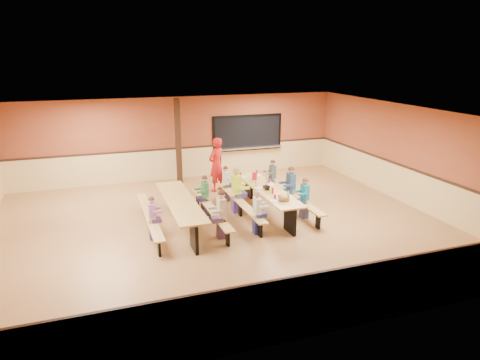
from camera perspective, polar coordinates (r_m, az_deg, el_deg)
name	(u,v)px	position (r m, az deg, el deg)	size (l,w,h in m)	color
ground	(220,226)	(11.61, -2.74, -6.15)	(12.00, 12.00, 0.00)	olive
room_envelope	(219,202)	(11.37, -2.78, -2.94)	(12.04, 10.04, 3.02)	brown
kitchen_pass_through	(247,134)	(16.52, 1.01, 6.11)	(2.78, 0.28, 1.38)	black
structural_post	(178,141)	(15.25, -8.24, 5.11)	(0.18, 0.18, 3.00)	black
cafeteria_table_main	(267,195)	(12.42, 3.64, -2.05)	(1.91, 3.70, 0.74)	tan
cafeteria_table_second	(181,208)	(11.50, -7.93, -3.71)	(1.91, 3.70, 0.74)	tan
seated_child_white_left	(257,213)	(10.95, 2.33, -4.40)	(0.33, 0.27, 1.13)	white
seated_adult_yellow	(236,190)	(12.40, -0.47, -1.35)	(0.43, 0.35, 1.34)	#C6ED25
seated_child_grey_left	(226,184)	(13.39, -1.92, -0.50)	(0.32, 0.26, 1.11)	silver
seated_child_teal_right	(305,198)	(12.10, 8.61, -2.44)	(0.35, 0.28, 1.16)	#157293
seated_child_navy_right	(291,188)	(12.85, 6.78, -1.01)	(0.39, 0.32, 1.26)	navy
seated_child_char_right	(273,177)	(14.06, 4.36, 0.36)	(0.34, 0.28, 1.15)	#4C5057
seated_child_purple_sec	(152,218)	(10.84, -11.61, -5.04)	(0.32, 0.26, 1.11)	#935A95
seated_child_green_sec	(205,196)	(12.20, -4.69, -2.13)	(0.35, 0.29, 1.17)	#2F6B3B
seated_child_tan_sec	(222,215)	(10.69, -2.47, -4.64)	(0.38, 0.31, 1.23)	#B3A290
standing_woman	(216,165)	(14.30, -3.17, 2.07)	(0.66, 0.44, 1.82)	red
punch_pitcher	(255,176)	(13.14, 1.96, 0.50)	(0.16, 0.16, 0.22)	#B21727
chip_bowl	(284,198)	(11.35, 5.88, -2.38)	(0.32, 0.32, 0.15)	orange
napkin_dispenser	(267,188)	(12.18, 3.62, -1.04)	(0.10, 0.14, 0.13)	black
condiment_mustard	(270,191)	(11.83, 4.08, -1.48)	(0.06, 0.06, 0.17)	yellow
condiment_ketchup	(273,191)	(11.88, 4.38, -1.42)	(0.06, 0.06, 0.17)	#B2140F
table_paddle	(267,183)	(12.36, 3.57, -0.43)	(0.16, 0.16, 0.56)	black
place_settings	(267,186)	(12.34, 3.66, -0.86)	(0.65, 3.30, 0.11)	beige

